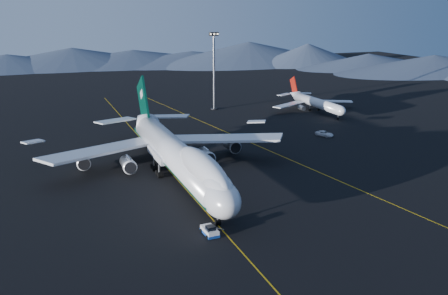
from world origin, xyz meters
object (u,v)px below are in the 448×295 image
object	(u,v)px
floodlight_mast	(214,71)
boeing_747	(176,154)
second_jet	(315,102)
service_van	(324,134)
pushback_tug	(210,231)

from	to	relation	value
floodlight_mast	boeing_747	bearing A→B (deg)	-116.41
boeing_747	floodlight_mast	world-z (taller)	floodlight_mast
second_jet	floodlight_mast	world-z (taller)	floodlight_mast
boeing_747	second_jet	world-z (taller)	boeing_747
service_van	floodlight_mast	size ratio (longest dim) A/B	0.20
second_jet	service_van	world-z (taller)	second_jet
boeing_747	second_jet	xyz separation A→B (m)	(68.53, 53.77, -2.54)
second_jet	pushback_tug	bearing A→B (deg)	-106.34
floodlight_mast	second_jet	bearing A→B (deg)	-26.49
service_van	boeing_747	bearing A→B (deg)	-179.51
pushback_tug	second_jet	bearing A→B (deg)	46.63
pushback_tug	service_van	size ratio (longest dim) A/B	0.76
second_jet	floodlight_mast	bearing A→B (deg)	177.66
pushback_tug	floodlight_mast	distance (m)	107.75
boeing_747	pushback_tug	xyz separation A→B (m)	(-2.60, -29.53, -5.25)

